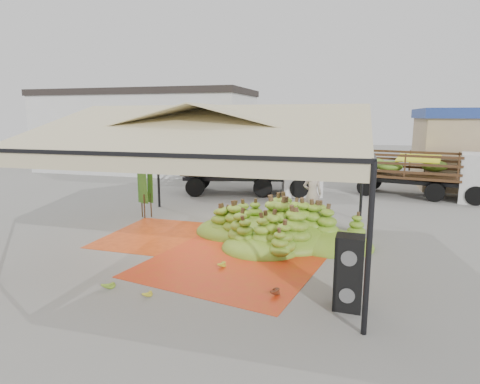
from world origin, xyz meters
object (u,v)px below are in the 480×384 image
(truck_right, at_px, (431,170))
(speaker_stack, at_px, (349,273))
(truck_left, at_px, (257,165))
(banana_heap, at_px, (283,220))
(vendor, at_px, (312,194))

(truck_right, bearing_deg, speaker_stack, -93.26)
(truck_left, bearing_deg, banana_heap, -83.52)
(speaker_stack, relative_size, truck_left, 0.21)
(vendor, bearing_deg, banana_heap, 72.72)
(banana_heap, bearing_deg, truck_right, 56.84)
(speaker_stack, distance_m, vendor, 7.03)
(truck_left, distance_m, truck_right, 8.01)
(speaker_stack, bearing_deg, truck_right, 76.96)
(speaker_stack, distance_m, truck_left, 12.06)
(vendor, relative_size, truck_right, 0.29)
(vendor, distance_m, truck_left, 5.31)
(banana_heap, distance_m, vendor, 2.90)
(banana_heap, height_order, speaker_stack, speaker_stack)
(truck_right, bearing_deg, vendor, -119.34)
(banana_heap, relative_size, speaker_stack, 3.93)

